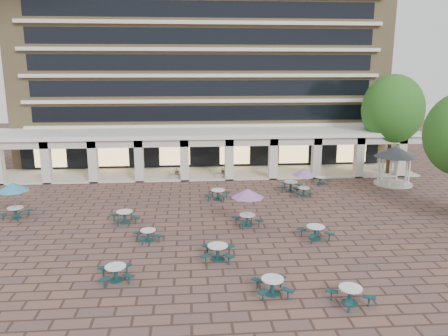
{
  "coord_description": "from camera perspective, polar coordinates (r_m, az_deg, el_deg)",
  "views": [
    {
      "loc": [
        -1.63,
        -27.97,
        10.38
      ],
      "look_at": [
        0.86,
        3.0,
        3.29
      ],
      "focal_mm": 35.0,
      "sensor_mm": 36.0,
      "label": 1
    }
  ],
  "objects": [
    {
      "name": "ground",
      "position": [
        29.88,
        -1.2,
        -7.49
      ],
      "size": [
        120.0,
        120.0,
        0.0
      ],
      "primitive_type": "plane",
      "color": "brown",
      "rests_on": "ground"
    },
    {
      "name": "apartment_building",
      "position": [
        53.51,
        -2.96,
        15.21
      ],
      "size": [
        40.0,
        15.5,
        25.2
      ],
      "color": "#978055",
      "rests_on": "ground"
    },
    {
      "name": "retail_arcade",
      "position": [
        43.43,
        -2.39,
        3.05
      ],
      "size": [
        42.0,
        6.6,
        4.4
      ],
      "color": "white",
      "rests_on": "ground"
    },
    {
      "name": "picnic_table_1",
      "position": [
        23.03,
        -13.96,
        -13.04
      ],
      "size": [
        2.03,
        2.03,
        0.79
      ],
      "rotation": [
        0.0,
        0.0,
        0.22
      ],
      "color": "#153D3F",
      "rests_on": "ground"
    },
    {
      "name": "picnic_table_2",
      "position": [
        21.32,
        6.34,
        -14.91
      ],
      "size": [
        1.88,
        1.88,
        0.8
      ],
      "rotation": [
        0.0,
        0.0,
        0.07
      ],
      "color": "#153D3F",
      "rests_on": "ground"
    },
    {
      "name": "picnic_table_3",
      "position": [
        21.24,
        16.17,
        -15.51
      ],
      "size": [
        2.14,
        2.14,
        0.79
      ],
      "rotation": [
        0.0,
        0.0,
        0.36
      ],
      "color": "#153D3F",
      "rests_on": "ground"
    },
    {
      "name": "picnic_table_4",
      "position": [
        33.93,
        -25.85,
        -2.4
      ],
      "size": [
        2.26,
        2.26,
        2.61
      ],
      "rotation": [
        0.0,
        0.0,
        -0.32
      ],
      "color": "#153D3F",
      "rests_on": "ground"
    },
    {
      "name": "picnic_table_5",
      "position": [
        24.62,
        -0.83,
        -10.78
      ],
      "size": [
        2.07,
        2.07,
        0.86
      ],
      "rotation": [
        0.0,
        0.0,
        -0.11
      ],
      "color": "#153D3F",
      "rests_on": "ground"
    },
    {
      "name": "picnic_table_6",
      "position": [
        29.16,
        3.11,
        -3.48
      ],
      "size": [
        2.23,
        2.23,
        2.58
      ],
      "rotation": [
        0.0,
        0.0,
        0.28
      ],
      "color": "#153D3F",
      "rests_on": "ground"
    },
    {
      "name": "picnic_table_7",
      "position": [
        28.01,
        11.85,
        -8.08
      ],
      "size": [
        2.2,
        2.2,
        0.85
      ],
      "rotation": [
        0.0,
        0.0,
        0.26
      ],
      "color": "#153D3F",
      "rests_on": "ground"
    },
    {
      "name": "picnic_table_8",
      "position": [
        27.56,
        -9.87,
        -8.52
      ],
      "size": [
        1.94,
        1.94,
        0.71
      ],
      "rotation": [
        0.0,
        0.0,
        0.38
      ],
      "color": "#153D3F",
      "rests_on": "ground"
    },
    {
      "name": "picnic_table_9",
      "position": [
        30.96,
        -12.85,
        -6.11
      ],
      "size": [
        2.25,
        2.25,
        0.83
      ],
      "rotation": [
        0.0,
        0.0,
        0.37
      ],
      "color": "#153D3F",
      "rests_on": "ground"
    },
    {
      "name": "picnic_table_10",
      "position": [
        38.23,
        8.7,
        -2.26
      ],
      "size": [
        2.35,
        2.35,
        0.87
      ],
      "rotation": [
        0.0,
        0.0,
        -0.37
      ],
      "color": "#153D3F",
      "rests_on": "ground"
    },
    {
      "name": "picnic_table_11",
      "position": [
        36.64,
        10.44,
        -0.69
      ],
      "size": [
        1.98,
        1.98,
        2.28
      ],
      "rotation": [
        0.0,
        0.0,
        -0.23
      ],
      "color": "#153D3F",
      "rests_on": "ground"
    },
    {
      "name": "picnic_table_12",
      "position": [
        35.36,
        -0.81,
        -3.38
      ],
      "size": [
        2.22,
        2.22,
        0.84
      ],
      "rotation": [
        0.0,
        0.0,
        -0.29
      ],
      "color": "#153D3F",
      "rests_on": "ground"
    },
    {
      "name": "picnic_table_13",
      "position": [
        41.02,
        12.43,
        -1.52
      ],
      "size": [
        1.9,
        1.9,
        0.7
      ],
      "rotation": [
        0.0,
        0.0,
        0.38
      ],
      "color": "#153D3F",
      "rests_on": "ground"
    },
    {
      "name": "gazebo",
      "position": [
        42.47,
        21.47,
        1.48
      ],
      "size": [
        3.8,
        3.8,
        3.54
      ],
      "rotation": [
        0.0,
        0.0,
        -0.14
      ],
      "color": "beige",
      "rests_on": "ground"
    },
    {
      "name": "tree_east_c",
      "position": [
        45.93,
        21.16,
        7.11
      ],
      "size": [
        5.95,
        5.95,
        9.91
      ],
      "color": "#432F1B",
      "rests_on": "ground"
    },
    {
      "name": "planter_left",
      "position": [
        42.07,
        -6.13,
        -0.84
      ],
      "size": [
        1.5,
        0.63,
        1.22
      ],
      "color": "gray",
      "rests_on": "ground"
    },
    {
      "name": "planter_right",
      "position": [
        42.19,
        -0.11,
        -0.82
      ],
      "size": [
        1.5,
        0.6,
        1.14
      ],
      "color": "gray",
      "rests_on": "ground"
    }
  ]
}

